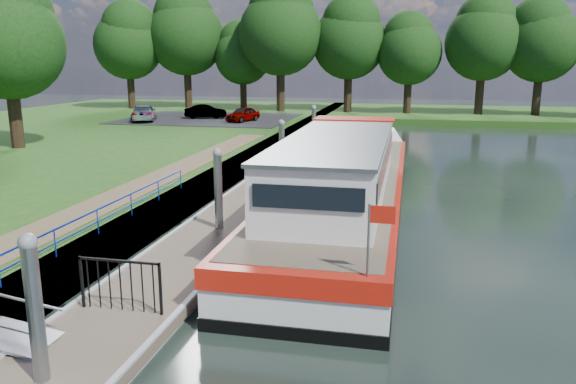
% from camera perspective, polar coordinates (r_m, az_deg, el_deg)
% --- Properties ---
extents(ground, '(160.00, 160.00, 0.00)m').
position_cam_1_polar(ground, '(11.21, -21.92, -17.68)').
color(ground, black).
rests_on(ground, ground).
extents(bank_edge, '(1.10, 90.00, 0.78)m').
position_cam_1_polar(bank_edge, '(24.85, -7.67, 0.97)').
color(bank_edge, '#473D2D').
rests_on(bank_edge, ground).
extents(far_bank, '(60.00, 18.00, 0.60)m').
position_cam_1_polar(far_bank, '(60.39, 18.20, 7.46)').
color(far_bank, '#204714').
rests_on(far_bank, ground).
extents(footpath, '(1.60, 40.00, 0.05)m').
position_cam_1_polar(footpath, '(19.41, -19.89, -1.89)').
color(footpath, brown).
rests_on(footpath, riverbank).
extents(carpark, '(14.00, 12.00, 0.06)m').
position_cam_1_polar(carpark, '(49.04, -7.95, 7.41)').
color(carpark, black).
rests_on(carpark, riverbank).
extents(blue_fence, '(0.04, 18.04, 0.72)m').
position_cam_1_polar(blue_fence, '(14.42, -24.88, -5.29)').
color(blue_fence, '#0C2DBF').
rests_on(blue_fence, riverbank).
extents(pontoon, '(2.50, 30.00, 0.56)m').
position_cam_1_polar(pontoon, '(22.28, -3.20, -0.89)').
color(pontoon, brown).
rests_on(pontoon, ground).
extents(mooring_piles, '(0.30, 27.30, 3.55)m').
position_cam_1_polar(mooring_piles, '(22.04, -3.24, 1.88)').
color(mooring_piles, gray).
rests_on(mooring_piles, ground).
extents(gate_panel, '(1.85, 0.05, 1.15)m').
position_cam_1_polar(gate_panel, '(12.39, -16.70, -8.34)').
color(gate_panel, black).
rests_on(gate_panel, ground).
extents(barge, '(4.36, 21.15, 4.78)m').
position_cam_1_polar(barge, '(21.23, 6.02, 0.87)').
color(barge, black).
rests_on(barge, ground).
extents(horizon_trees, '(54.38, 10.03, 12.87)m').
position_cam_1_polar(horizon_trees, '(57.05, 4.91, 15.45)').
color(horizon_trees, '#332316').
rests_on(horizon_trees, ground).
extents(bank_tree_a, '(6.12, 6.12, 9.72)m').
position_cam_1_polar(bank_tree_a, '(35.43, -26.60, 14.13)').
color(bank_tree_a, '#332316').
rests_on(bank_tree_a, riverbank).
extents(car_a, '(2.38, 3.65, 1.15)m').
position_cam_1_polar(car_a, '(46.00, -4.62, 7.89)').
color(car_a, '#999999').
rests_on(car_a, carpark).
extents(car_b, '(3.68, 1.97, 1.15)m').
position_cam_1_polar(car_b, '(48.87, -8.37, 8.09)').
color(car_b, '#999999').
rests_on(car_b, carpark).
extents(car_c, '(3.28, 4.84, 1.30)m').
position_cam_1_polar(car_c, '(47.67, -14.41, 7.79)').
color(car_c, '#999999').
rests_on(car_c, carpark).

